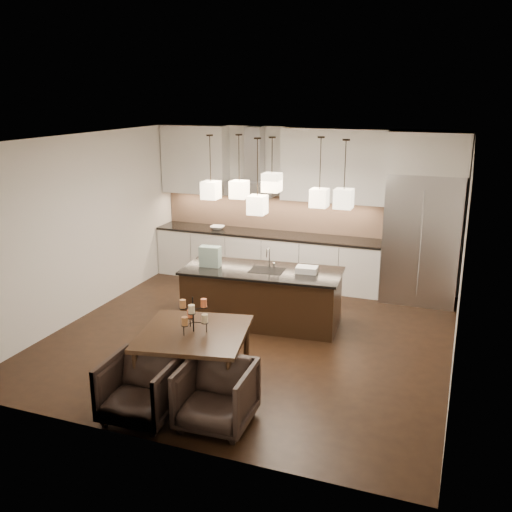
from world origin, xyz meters
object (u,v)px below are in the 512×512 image
at_px(refrigerator, 422,238).
at_px(armchair_left, 140,389).
at_px(armchair_right, 216,395).
at_px(island_body, 262,297).
at_px(dining_table, 195,360).

height_order(refrigerator, armchair_left, refrigerator).
height_order(refrigerator, armchair_right, refrigerator).
xyz_separation_m(armchair_left, armchair_right, (0.82, 0.16, 0.00)).
xyz_separation_m(refrigerator, island_body, (-2.13, -1.84, -0.67)).
bearing_deg(armchair_left, dining_table, 69.08).
bearing_deg(island_body, armchair_right, -84.51).
xyz_separation_m(refrigerator, dining_table, (-2.19, -4.00, -0.71)).
distance_m(island_body, armchair_left, 2.97).
bearing_deg(dining_table, island_body, 77.24).
height_order(island_body, armchair_right, island_body).
bearing_deg(refrigerator, dining_table, -118.70).
bearing_deg(armchair_left, island_body, 81.02).
xyz_separation_m(refrigerator, armchair_right, (-1.63, -4.62, -0.73)).
bearing_deg(refrigerator, island_body, -139.29).
distance_m(island_body, armchair_right, 2.83).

